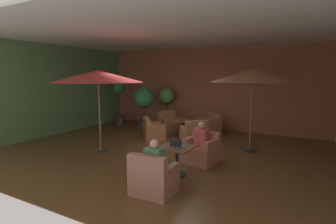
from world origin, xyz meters
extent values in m
cube|color=brown|center=(0.00, 0.00, -0.01)|extent=(9.87, 8.13, 0.02)
cube|color=#92533B|center=(0.00, 4.03, 1.75)|extent=(9.87, 0.08, 3.51)
cube|color=#55834E|center=(-4.89, 0.00, 1.75)|extent=(0.08, 8.13, 3.51)
cube|color=silver|center=(0.00, 0.00, 3.54)|extent=(9.87, 8.13, 0.06)
cylinder|color=black|center=(1.29, -1.53, 0.01)|extent=(0.43, 0.43, 0.02)
cylinder|color=black|center=(1.29, -1.53, 0.33)|extent=(0.07, 0.07, 0.65)
cube|color=brown|center=(1.29, -1.53, 0.67)|extent=(0.82, 0.82, 0.03)
cube|color=#A25F47|center=(1.48, -0.47, 0.23)|extent=(0.91, 0.89, 0.46)
cube|color=#A25F47|center=(1.53, -0.18, 0.64)|extent=(0.81, 0.30, 0.36)
cube|color=#A25F47|center=(1.79, -0.57, 0.57)|extent=(0.26, 0.61, 0.21)
cube|color=#A25F47|center=(1.16, -0.46, 0.57)|extent=(0.26, 0.61, 0.21)
cube|color=#915949|center=(1.33, -2.61, 0.21)|extent=(0.83, 0.75, 0.41)
cube|color=#915949|center=(1.34, -2.89, 0.63)|extent=(0.81, 0.19, 0.44)
cube|color=#915949|center=(0.99, -2.58, 0.51)|extent=(0.14, 0.57, 0.18)
cube|color=#915949|center=(1.66, -2.55, 0.51)|extent=(0.14, 0.57, 0.18)
cylinder|color=black|center=(-0.19, 1.95, 0.01)|extent=(0.43, 0.43, 0.02)
cylinder|color=black|center=(-0.19, 1.95, 0.33)|extent=(0.07, 0.07, 0.65)
cube|color=brown|center=(-0.19, 1.95, 0.67)|extent=(0.79, 0.79, 0.03)
cube|color=#985F42|center=(0.51, 2.81, 0.21)|extent=(1.06, 1.07, 0.42)
cube|color=#985F42|center=(0.70, 3.04, 0.64)|extent=(0.68, 0.60, 0.43)
cube|color=#985F42|center=(0.72, 2.58, 0.54)|extent=(0.48, 0.55, 0.24)
cube|color=#985F42|center=(0.24, 2.97, 0.54)|extent=(0.48, 0.55, 0.24)
cube|color=#9A6444|center=(-1.11, 2.57, 0.20)|extent=(1.08, 1.08, 0.41)
cube|color=#9A6444|center=(-1.36, 2.73, 0.64)|extent=(0.58, 0.74, 0.46)
cube|color=#9A6444|center=(-0.89, 2.81, 0.51)|extent=(0.57, 0.44, 0.20)
cube|color=#9A6444|center=(-1.25, 2.27, 0.51)|extent=(0.57, 0.44, 0.20)
cube|color=#9E5F3C|center=(-1.01, 1.21, 0.21)|extent=(1.07, 1.08, 0.42)
cube|color=#9E5F3C|center=(-1.22, 1.02, 0.61)|extent=(0.66, 0.71, 0.38)
cube|color=#9E5F3C|center=(-1.21, 1.49, 0.51)|extent=(0.49, 0.46, 0.19)
cube|color=#9E5F3C|center=(-0.75, 0.97, 0.51)|extent=(0.49, 0.46, 0.19)
cube|color=#9A6643|center=(0.57, 1.14, 0.21)|extent=(1.08, 1.09, 0.41)
cube|color=#9A6643|center=(0.78, 0.91, 0.64)|extent=(0.66, 0.63, 0.46)
cube|color=#9A6643|center=(0.32, 0.96, 0.51)|extent=(0.52, 0.54, 0.20)
cube|color=#9A6643|center=(0.76, 1.38, 0.51)|extent=(0.52, 0.54, 0.20)
cylinder|color=#2D2D2D|center=(-1.57, -1.00, 0.04)|extent=(0.32, 0.32, 0.08)
cylinder|color=brown|center=(-1.57, -1.00, 1.22)|extent=(0.06, 0.06, 2.44)
cone|color=#CB3C3A|center=(-1.57, -1.00, 2.31)|extent=(2.67, 2.67, 0.36)
cylinder|color=#2D2D2D|center=(2.41, 1.27, 0.04)|extent=(0.32, 0.32, 0.08)
cylinder|color=brown|center=(2.41, 1.27, 1.25)|extent=(0.06, 0.06, 2.50)
cone|color=#A36C4B|center=(2.41, 1.27, 2.34)|extent=(2.49, 2.49, 0.41)
cylinder|color=#343536|center=(-2.35, 2.54, 0.20)|extent=(0.46, 0.46, 0.41)
cylinder|color=brown|center=(-2.35, 2.54, 0.71)|extent=(0.06, 0.06, 0.60)
sphere|color=#2A7C44|center=(-2.35, 2.54, 1.38)|extent=(0.87, 0.87, 0.87)
cylinder|color=#3F3133|center=(-3.93, 2.84, 0.22)|extent=(0.38, 0.38, 0.44)
cylinder|color=brown|center=(-3.93, 2.84, 0.97)|extent=(0.06, 0.06, 1.07)
sphere|color=#267240|center=(-3.93, 2.84, 1.75)|extent=(0.58, 0.58, 0.58)
cylinder|color=silver|center=(-1.74, 3.49, 0.17)|extent=(0.45, 0.45, 0.33)
cylinder|color=brown|center=(-1.74, 3.49, 0.72)|extent=(0.06, 0.06, 0.77)
sphere|color=#4D8A43|center=(-1.74, 3.49, 1.41)|extent=(0.73, 0.73, 0.73)
cube|color=#B04540|center=(1.48, -0.47, 0.70)|extent=(0.41, 0.31, 0.48)
sphere|color=tan|center=(1.48, -0.47, 1.03)|extent=(0.19, 0.19, 0.19)
cube|color=#4D784D|center=(1.33, -2.61, 0.67)|extent=(0.36, 0.27, 0.51)
sphere|color=tan|center=(1.33, -2.61, 1.01)|extent=(0.18, 0.18, 0.18)
cylinder|color=white|center=(1.19, -1.55, 0.74)|extent=(0.08, 0.08, 0.11)
cube|color=#9EA0A5|center=(1.28, -1.47, 0.69)|extent=(0.32, 0.23, 0.01)
cube|color=black|center=(1.28, -1.58, 0.79)|extent=(0.31, 0.02, 0.19)
camera|label=1|loc=(3.93, -6.84, 2.34)|focal=27.96mm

